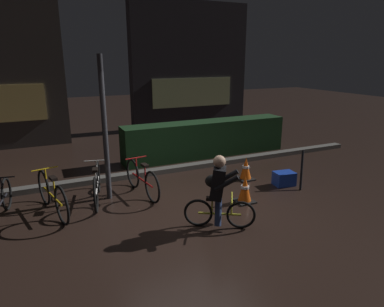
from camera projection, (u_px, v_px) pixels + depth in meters
The scene contains 14 objects.
ground_plane at pixel (196, 209), 6.34m from camera, with size 40.00×40.00×0.00m, color black.
sidewalk_curb at pixel (157, 171), 8.24m from camera, with size 12.00×0.24×0.12m, color #56544F.
hedge_row at pixel (206, 139), 9.63m from camera, with size 4.80×0.70×1.00m, color #19381C.
storefront_right at pixel (190, 67), 13.25m from camera, with size 4.75×0.54×4.76m.
street_post at pixel (105, 130), 6.46m from camera, with size 0.10×0.10×2.79m, color #2D2D33.
parked_bike_leftmost at pixel (0, 203), 5.82m from camera, with size 0.46×1.52×0.71m.
parked_bike_left_mid at pixel (52, 195), 6.05m from camera, with size 0.51×1.69×0.79m.
parked_bike_center_left at pixel (97, 185), 6.60m from camera, with size 0.48×1.62×0.76m.
parked_bike_center_right at pixel (142, 179), 6.91m from camera, with size 0.46×1.59×0.74m.
traffic_cone_near at pixel (245, 189), 6.59m from camera, with size 0.36×0.36×0.53m.
traffic_cone_far at pixel (246, 169), 7.81m from camera, with size 0.36×0.36×0.53m.
blue_crate at pixel (284, 179), 7.49m from camera, with size 0.44×0.32×0.30m, color #193DB7.
cyclist at pixel (218, 191), 5.52m from camera, with size 1.04×0.70×1.25m.
closed_umbrella at pixel (302, 170), 7.30m from camera, with size 0.05×0.05×0.85m, color black.
Camera 1 is at (-2.51, -5.24, 2.74)m, focal length 31.77 mm.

